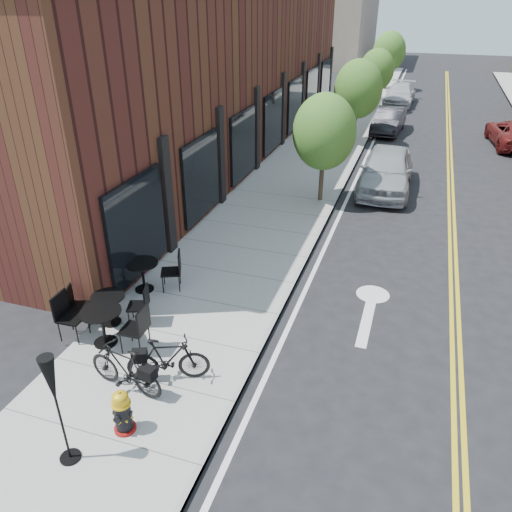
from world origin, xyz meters
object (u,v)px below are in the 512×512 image
(fire_hydrant, at_px, (122,412))
(parked_car_c, at_px, (400,94))
(bistro_set_a, at_px, (109,305))
(bistro_set_b, at_px, (102,322))
(bicycle_left, at_px, (125,369))
(patio_umbrella, at_px, (53,389))
(parked_car_b, at_px, (389,121))
(parked_car_a, at_px, (386,170))
(bistro_set_c, at_px, (143,272))
(bicycle_right, at_px, (168,359))

(fire_hydrant, bearing_deg, parked_car_c, 75.92)
(bistro_set_a, xyz_separation_m, bistro_set_b, (0.29, -0.69, 0.07))
(bicycle_left, bearing_deg, patio_umbrella, 7.13)
(fire_hydrant, distance_m, parked_car_b, 22.96)
(patio_umbrella, distance_m, parked_car_b, 23.86)
(fire_hydrant, height_order, bistro_set_a, bistro_set_a)
(fire_hydrant, distance_m, parked_car_c, 30.83)
(patio_umbrella, bearing_deg, bicycle_left, 88.36)
(bicycle_left, relative_size, bistro_set_a, 0.92)
(parked_car_a, bearing_deg, parked_car_c, 91.71)
(bistro_set_c, bearing_deg, parked_car_a, 38.07)
(parked_car_a, height_order, parked_car_b, parked_car_a)
(bistro_set_a, bearing_deg, fire_hydrant, -72.10)
(bistro_set_b, distance_m, bistro_set_c, 2.23)
(parked_car_a, bearing_deg, bistro_set_a, -115.30)
(bicycle_left, distance_m, parked_car_c, 29.98)
(parked_car_b, bearing_deg, bicycle_right, -91.78)
(bistro_set_a, bearing_deg, bicycle_left, -68.56)
(bistro_set_c, xyz_separation_m, patio_umbrella, (1.46, -5.02, 1.00))
(bistro_set_c, height_order, patio_umbrella, patio_umbrella)
(bicycle_left, bearing_deg, bistro_set_b, -123.26)
(patio_umbrella, distance_m, parked_car_a, 15.12)
(bistro_set_b, distance_m, patio_umbrella, 3.20)
(fire_hydrant, height_order, parked_car_a, parked_car_a)
(patio_umbrella, bearing_deg, parked_car_c, 84.67)
(bicycle_right, height_order, bistro_set_a, bicycle_right)
(patio_umbrella, relative_size, parked_car_a, 0.45)
(bistro_set_b, xyz_separation_m, patio_umbrella, (1.17, -2.81, 0.97))
(bicycle_right, distance_m, bistro_set_a, 2.50)
(bistro_set_b, bearing_deg, parked_car_b, 76.41)
(bicycle_left, height_order, bistro_set_b, bistro_set_b)
(bicycle_right, xyz_separation_m, bistro_set_b, (-1.86, 0.58, 0.06))
(fire_hydrant, distance_m, bistro_set_b, 2.63)
(bicycle_right, bearing_deg, parked_car_a, -35.41)
(bistro_set_b, xyz_separation_m, bistro_set_c, (-0.29, 2.21, -0.03))
(bicycle_left, distance_m, parked_car_b, 22.13)
(bicycle_left, height_order, parked_car_c, parked_car_c)
(bistro_set_c, bearing_deg, bicycle_left, -89.46)
(parked_car_a, relative_size, parked_car_b, 1.21)
(parked_car_a, bearing_deg, bistro_set_b, -112.82)
(fire_hydrant, distance_m, bicycle_right, 1.42)
(bicycle_left, relative_size, bistro_set_b, 0.82)
(bistro_set_a, bearing_deg, bicycle_right, -49.32)
(bistro_set_b, bearing_deg, bistro_set_c, 95.07)
(bicycle_left, relative_size, parked_car_a, 0.35)
(fire_hydrant, height_order, bistro_set_c, bistro_set_c)
(fire_hydrant, xyz_separation_m, bistro_set_b, (-1.70, 2.00, 0.13))
(bistro_set_c, xyz_separation_m, parked_car_a, (5.11, 9.63, 0.17))
(parked_car_a, xyz_separation_m, parked_car_c, (-0.71, 16.90, -0.15))
(bicycle_left, distance_m, bicycle_right, 0.82)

